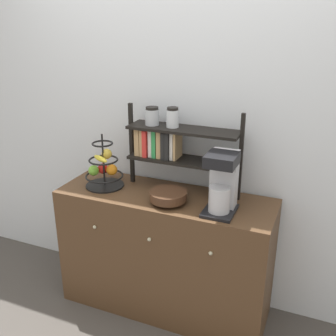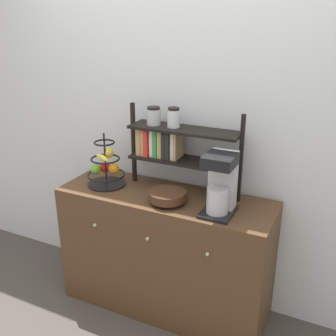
% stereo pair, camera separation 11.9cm
% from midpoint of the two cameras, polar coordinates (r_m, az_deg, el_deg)
% --- Properties ---
extents(ground_plane, '(12.00, 12.00, 0.00)m').
position_cam_midpoint_polar(ground_plane, '(2.87, -1.38, -21.85)').
color(ground_plane, '#47423D').
extents(wall_back, '(7.00, 0.05, 2.60)m').
position_cam_midpoint_polar(wall_back, '(2.66, 3.53, 6.76)').
color(wall_back, silver).
rests_on(wall_back, ground_plane).
extents(sideboard, '(1.43, 0.50, 0.87)m').
position_cam_midpoint_polar(sideboard, '(2.77, 0.83, -12.19)').
color(sideboard, '#4C331E').
rests_on(sideboard, ground_plane).
extents(coffee_maker, '(0.18, 0.23, 0.37)m').
position_cam_midpoint_polar(coffee_maker, '(2.30, 9.12, -2.20)').
color(coffee_maker, black).
rests_on(coffee_maker, sideboard).
extents(fruit_stand, '(0.26, 0.26, 0.37)m').
position_cam_midpoint_polar(fruit_stand, '(2.71, -7.77, 0.03)').
color(fruit_stand, black).
rests_on(fruit_stand, sideboard).
extents(wooden_bowl, '(0.23, 0.23, 0.08)m').
position_cam_midpoint_polar(wooden_bowl, '(2.45, 1.32, -4.11)').
color(wooden_bowl, '#422819').
rests_on(wooden_bowl, sideboard).
extents(shelf_hutch, '(0.78, 0.20, 0.56)m').
position_cam_midpoint_polar(shelf_hutch, '(2.56, 1.63, 3.97)').
color(shelf_hutch, black).
rests_on(shelf_hutch, sideboard).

